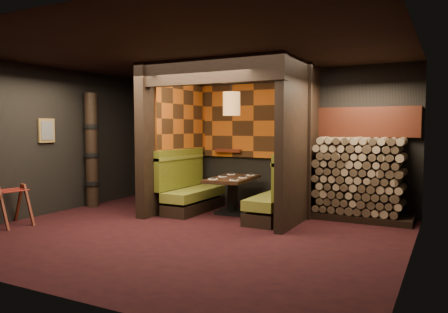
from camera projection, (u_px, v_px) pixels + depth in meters
floor at (186, 235)px, 6.89m from camera, size 6.50×5.50×0.02m
ceiling at (185, 51)px, 6.70m from camera, size 6.50×5.50×0.02m
wall_back at (256, 139)px, 9.23m from camera, size 6.50×0.02×2.85m
wall_front at (36, 153)px, 4.36m from camera, size 6.50×0.02×2.85m
wall_left at (41, 141)px, 8.30m from camera, size 0.02×5.50×2.85m
wall_right at (412, 149)px, 5.29m from camera, size 0.02×5.50×2.85m
partition_left at (173, 140)px, 8.88m from camera, size 0.20×2.20×2.85m
partition_right at (300, 142)px, 7.70m from camera, size 0.15×2.10×2.85m
header_beam at (206, 71)px, 7.34m from camera, size 2.85×0.18×0.44m
tapa_back_panel at (254, 121)px, 9.18m from camera, size 2.40×0.06×1.55m
tapa_side_panel at (183, 119)px, 8.95m from camera, size 0.04×1.85×1.45m
lacquer_shelf at (228, 151)px, 9.43m from camera, size 0.60×0.12×0.07m
booth_bench_left at (190, 191)px, 8.77m from camera, size 0.68×1.60×1.14m
booth_bench_right at (279, 198)px, 7.89m from camera, size 0.68×1.60×1.14m
dining_table at (233, 189)px, 8.50m from camera, size 0.85×1.41×0.71m
place_settings at (233, 177)px, 8.49m from camera, size 0.68×1.14×0.03m
pendant_lamp at (232, 104)px, 8.35m from camera, size 0.33×0.33×0.94m
framed_picture at (47, 131)px, 8.36m from camera, size 0.05×0.36×0.46m
luggage_rack at (11, 204)px, 7.46m from camera, size 0.75×0.58×0.75m
totem_column at (92, 151)px, 9.20m from camera, size 0.31×0.31×2.40m
firewood_stack at (363, 179)px, 7.86m from camera, size 1.73×0.70×1.50m
mosaic_header at (368, 122)px, 8.08m from camera, size 1.83×0.10×0.56m
bay_front_post at (309, 142)px, 7.88m from camera, size 0.08×0.08×2.85m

